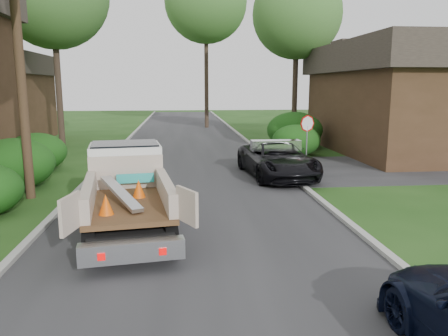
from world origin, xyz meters
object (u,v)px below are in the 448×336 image
tree_right_far (297,14)px  flatbed_truck (127,183)px  utility_pole (18,40)px  stop_sign (307,131)px  house_right (416,96)px  black_pickup (277,160)px  tree_center_far (206,2)px

tree_right_far → flatbed_truck: size_ratio=1.98×
utility_pole → flatbed_truck: utility_pole is taller
stop_sign → house_right: house_right is taller
stop_sign → tree_right_far: (2.30, 11.00, 6.70)m
house_right → tree_right_far: bearing=132.5°
house_right → tree_right_far: (-5.50, 6.00, 5.32)m
utility_pole → flatbed_truck: 6.23m
stop_sign → black_pickup: (-1.63, -1.37, -1.04)m
flatbed_truck → black_pickup: flatbed_truck is taller
tree_center_far → black_pickup: (1.57, -22.37, -10.25)m
utility_pole → tree_right_far: (12.98, 15.02, 3.31)m
stop_sign → house_right: (7.80, 5.00, 1.38)m
tree_right_far → tree_center_far: 11.68m
utility_pole → stop_sign: bearing=20.6°
utility_pole → tree_center_far: (7.48, 25.02, 5.81)m
utility_pole → tree_center_far: bearing=73.4°
tree_right_far → black_pickup: bearing=-107.6°
tree_right_far → tree_center_far: (-5.50, 10.00, 2.50)m
tree_right_far → house_right: bearing=-47.5°
stop_sign → tree_center_far: bearing=98.7°
flatbed_truck → black_pickup: bearing=38.6°
black_pickup → stop_sign: bearing=35.3°
tree_right_far → black_pickup: (-3.93, -12.37, -7.75)m
black_pickup → tree_right_far: bearing=67.7°
utility_pole → house_right: (18.48, 9.02, -2.01)m
stop_sign → flatbed_truck: bearing=-134.8°
house_right → tree_right_far: 9.72m
house_right → tree_center_far: (-11.00, 16.00, 7.82)m
stop_sign → black_pickup: 2.37m
tree_center_far → tree_right_far: bearing=-61.2°
tree_right_far → black_pickup: 15.12m
tree_center_far → black_pickup: 24.65m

